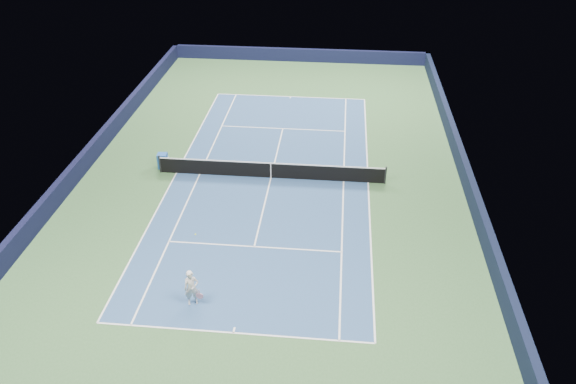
{
  "coord_description": "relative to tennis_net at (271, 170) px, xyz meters",
  "views": [
    {
      "loc": [
        3.64,
        -27.13,
        16.28
      ],
      "look_at": [
        1.27,
        -3.0,
        1.0
      ],
      "focal_mm": 35.0,
      "sensor_mm": 36.0,
      "label": 1
    }
  ],
  "objects": [
    {
      "name": "sponsor_cube",
      "position": [
        -6.4,
        0.55,
        -0.06
      ],
      "size": [
        0.6,
        0.53,
        0.9
      ],
      "color": "#1B4FA7",
      "rests_on": "ground"
    },
    {
      "name": "tennis_player",
      "position": [
        -1.95,
        -10.4,
        0.33
      ],
      "size": [
        0.82,
        1.32,
        2.83
      ],
      "color": "silver",
      "rests_on": "ground"
    },
    {
      "name": "sideline_doubles_left",
      "position": [
        -5.49,
        0.0,
        -0.5
      ],
      "size": [
        0.08,
        23.77,
        0.0
      ],
      "primitive_type": "cube",
      "color": "white",
      "rests_on": "ground"
    },
    {
      "name": "center_mark_far",
      "position": [
        0.0,
        11.73,
        -0.5
      ],
      "size": [
        0.08,
        0.3,
        0.0
      ],
      "primitive_type": "cube",
      "color": "white",
      "rests_on": "ground"
    },
    {
      "name": "wall_right",
      "position": [
        10.82,
        0.0,
        0.05
      ],
      "size": [
        0.35,
        40.0,
        1.1
      ],
      "primitive_type": "cube",
      "color": "black",
      "rests_on": "ground"
    },
    {
      "name": "sideline_singles_left",
      "position": [
        -4.12,
        0.0,
        -0.5
      ],
      "size": [
        0.08,
        23.77,
        0.0
      ],
      "primitive_type": "cube",
      "color": "white",
      "rests_on": "ground"
    },
    {
      "name": "wall_far",
      "position": [
        0.0,
        19.82,
        0.05
      ],
      "size": [
        22.0,
        0.35,
        1.1
      ],
      "primitive_type": "cube",
      "color": "black",
      "rests_on": "ground"
    },
    {
      "name": "court_surface",
      "position": [
        0.0,
        0.0,
        -0.5
      ],
      "size": [
        10.97,
        23.77,
        0.01
      ],
      "primitive_type": "cube",
      "color": "navy",
      "rests_on": "ground"
    },
    {
      "name": "baseline_near",
      "position": [
        0.0,
        -11.88,
        -0.5
      ],
      "size": [
        10.97,
        0.08,
        0.0
      ],
      "primitive_type": "cube",
      "color": "white",
      "rests_on": "ground"
    },
    {
      "name": "sideline_doubles_right",
      "position": [
        5.49,
        0.0,
        -0.5
      ],
      "size": [
        0.08,
        23.77,
        0.0
      ],
      "primitive_type": "cube",
      "color": "white",
      "rests_on": "ground"
    },
    {
      "name": "wall_left",
      "position": [
        -10.82,
        0.0,
        0.05
      ],
      "size": [
        0.35,
        40.0,
        1.1
      ],
      "primitive_type": "cube",
      "color": "black",
      "rests_on": "ground"
    },
    {
      "name": "baseline_far",
      "position": [
        0.0,
        11.88,
        -0.5
      ],
      "size": [
        10.97,
        0.08,
        0.0
      ],
      "primitive_type": "cube",
      "color": "white",
      "rests_on": "ground"
    },
    {
      "name": "center_service_line",
      "position": [
        0.0,
        0.0,
        -0.5
      ],
      "size": [
        0.08,
        12.8,
        0.0
      ],
      "primitive_type": "cube",
      "color": "white",
      "rests_on": "ground"
    },
    {
      "name": "service_line_far",
      "position": [
        0.0,
        6.4,
        -0.5
      ],
      "size": [
        8.23,
        0.08,
        0.0
      ],
      "primitive_type": "cube",
      "color": "white",
      "rests_on": "ground"
    },
    {
      "name": "ground",
      "position": [
        0.0,
        0.0,
        -0.5
      ],
      "size": [
        40.0,
        40.0,
        0.0
      ],
      "primitive_type": "plane",
      "color": "#32572F",
      "rests_on": "ground"
    },
    {
      "name": "sideline_singles_right",
      "position": [
        4.12,
        0.0,
        -0.5
      ],
      "size": [
        0.08,
        23.77,
        0.0
      ],
      "primitive_type": "cube",
      "color": "white",
      "rests_on": "ground"
    },
    {
      "name": "service_line_near",
      "position": [
        0.0,
        -6.4,
        -0.5
      ],
      "size": [
        8.23,
        0.08,
        0.0
      ],
      "primitive_type": "cube",
      "color": "white",
      "rests_on": "ground"
    },
    {
      "name": "center_mark_near",
      "position": [
        0.0,
        -11.73,
        -0.5
      ],
      "size": [
        0.08,
        0.3,
        0.0
      ],
      "primitive_type": "cube",
      "color": "white",
      "rests_on": "ground"
    },
    {
      "name": "tennis_net",
      "position": [
        0.0,
        0.0,
        0.0
      ],
      "size": [
        12.9,
        0.1,
        1.07
      ],
      "color": "black",
      "rests_on": "ground"
    }
  ]
}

